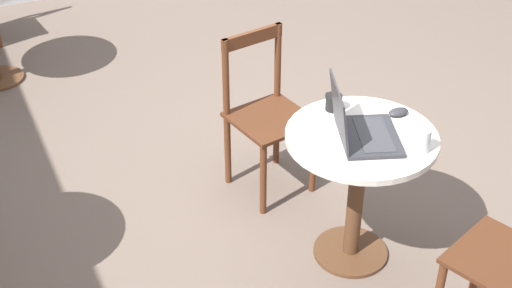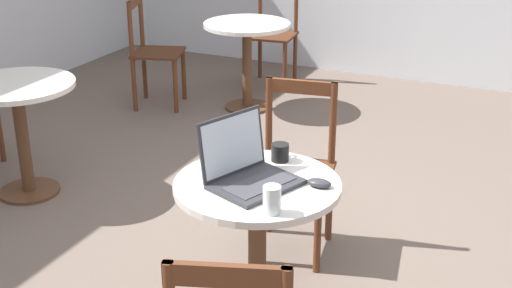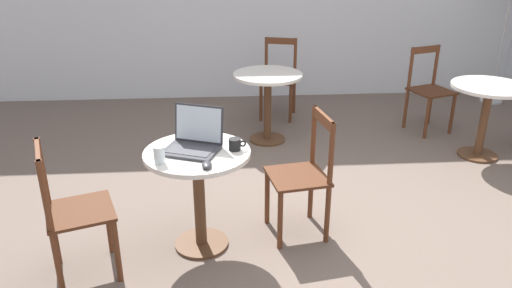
# 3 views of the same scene
# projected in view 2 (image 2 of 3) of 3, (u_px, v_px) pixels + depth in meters

# --- Properties ---
(ground_plane) EXTENTS (16.00, 16.00, 0.00)m
(ground_plane) POSITION_uv_depth(u_px,v_px,m) (295.00, 245.00, 3.78)
(ground_plane) COLOR #66564C
(cafe_table_near) EXTENTS (0.68, 0.68, 0.70)m
(cafe_table_near) POSITION_uv_depth(u_px,v_px,m) (257.00, 219.00, 2.93)
(cafe_table_near) COLOR #51331E
(cafe_table_near) RESTS_ON ground_plane
(cafe_table_mid) EXTENTS (0.68, 0.68, 0.70)m
(cafe_table_mid) POSITION_uv_depth(u_px,v_px,m) (247.00, 44.00, 5.61)
(cafe_table_mid) COLOR #51331E
(cafe_table_mid) RESTS_ON ground_plane
(cafe_table_far) EXTENTS (0.68, 0.68, 0.70)m
(cafe_table_far) POSITION_uv_depth(u_px,v_px,m) (19.00, 110.00, 4.16)
(cafe_table_far) COLOR #51331E
(cafe_table_far) RESTS_ON ground_plane
(chair_near_right) EXTENTS (0.44, 0.44, 0.88)m
(chair_near_right) POSITION_uv_depth(u_px,v_px,m) (294.00, 170.00, 3.60)
(chair_near_right) COLOR #562D19
(chair_near_right) RESTS_ON ground_plane
(chair_mid_right) EXTENTS (0.43, 0.43, 0.88)m
(chair_mid_right) POSITION_uv_depth(u_px,v_px,m) (274.00, 35.00, 6.28)
(chair_mid_right) COLOR #562D19
(chair_mid_right) RESTS_ON ground_plane
(chair_mid_back) EXTENTS (0.49, 0.49, 0.88)m
(chair_mid_back) POSITION_uv_depth(u_px,v_px,m) (153.00, 53.00, 5.71)
(chair_mid_back) COLOR #562D19
(chair_mid_back) RESTS_ON ground_plane
(laptop) EXTENTS (0.41, 0.39, 0.26)m
(laptop) POSITION_uv_depth(u_px,v_px,m) (248.00, 171.00, 2.84)
(laptop) COLOR #2D2D33
(laptop) RESTS_ON cafe_table_near
(mouse) EXTENTS (0.06, 0.10, 0.03)m
(mouse) POSITION_uv_depth(u_px,v_px,m) (319.00, 183.00, 2.82)
(mouse) COLOR #2D2D33
(mouse) RESTS_ON cafe_table_near
(mug) EXTENTS (0.11, 0.08, 0.08)m
(mug) POSITION_uv_depth(u_px,v_px,m) (280.00, 152.00, 3.05)
(mug) COLOR black
(mug) RESTS_ON cafe_table_near
(drinking_glass) EXTENTS (0.07, 0.07, 0.11)m
(drinking_glass) POSITION_uv_depth(u_px,v_px,m) (272.00, 200.00, 2.60)
(drinking_glass) COLOR silver
(drinking_glass) RESTS_ON cafe_table_near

